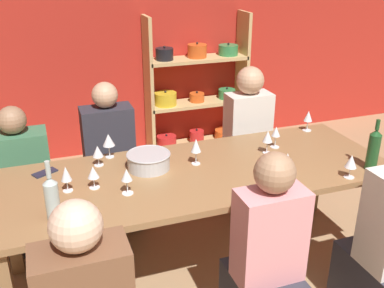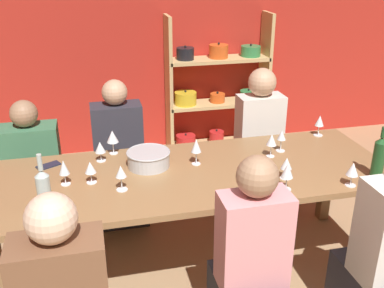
% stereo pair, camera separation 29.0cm
% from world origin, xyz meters
% --- Properties ---
extents(wall_back_red, '(8.80, 0.06, 2.70)m').
position_xyz_m(wall_back_red, '(0.00, 3.83, 1.35)').
color(wall_back_red, red).
rests_on(wall_back_red, ground_plane).
extents(shelf_unit, '(1.12, 0.30, 1.47)m').
position_xyz_m(shelf_unit, '(0.68, 3.63, 0.60)').
color(shelf_unit, tan).
rests_on(shelf_unit, ground_plane).
extents(dining_table, '(2.53, 0.94, 0.76)m').
position_xyz_m(dining_table, '(-0.06, 1.59, 0.68)').
color(dining_table, olive).
rests_on(dining_table, ground_plane).
extents(mixing_bowl, '(0.29, 0.29, 0.11)m').
position_xyz_m(mixing_bowl, '(-0.34, 1.73, 0.81)').
color(mixing_bowl, '#B7BABC').
rests_on(mixing_bowl, dining_table).
extents(wine_bottle_green, '(0.07, 0.07, 0.34)m').
position_xyz_m(wine_bottle_green, '(-0.96, 1.31, 0.89)').
color(wine_bottle_green, '#B2C6C1').
rests_on(wine_bottle_green, dining_table).
extents(wine_bottle_dark, '(0.08, 0.08, 0.34)m').
position_xyz_m(wine_bottle_dark, '(1.00, 1.24, 0.90)').
color(wine_bottle_dark, '#1E4C23').
rests_on(wine_bottle_dark, dining_table).
extents(wine_glass_empty_a, '(0.07, 0.07, 0.14)m').
position_xyz_m(wine_glass_empty_a, '(0.46, 1.37, 0.86)').
color(wine_glass_empty_a, white).
rests_on(wine_glass_empty_a, dining_table).
extents(wine_glass_white_a, '(0.07, 0.07, 0.14)m').
position_xyz_m(wine_glass_white_a, '(-0.72, 1.59, 0.86)').
color(wine_glass_white_a, white).
rests_on(wine_glass_white_a, dining_table).
extents(wine_glass_empty_b, '(0.07, 0.07, 0.16)m').
position_xyz_m(wine_glass_empty_b, '(-0.55, 1.45, 0.87)').
color(wine_glass_empty_b, white).
rests_on(wine_glass_empty_b, dining_table).
extents(wine_glass_empty_c, '(0.07, 0.07, 0.18)m').
position_xyz_m(wine_glass_empty_c, '(-0.03, 1.69, 0.89)').
color(wine_glass_empty_c, white).
rests_on(wine_glass_empty_c, dining_table).
extents(wine_glass_white_b, '(0.06, 0.06, 0.16)m').
position_xyz_m(wine_glass_white_b, '(0.60, 1.76, 0.87)').
color(wine_glass_white_b, white).
rests_on(wine_glass_white_b, dining_table).
extents(wine_glass_empty_d, '(0.07, 0.07, 0.17)m').
position_xyz_m(wine_glass_empty_d, '(0.49, 1.69, 0.88)').
color(wine_glass_empty_d, white).
rests_on(wine_glass_empty_d, dining_table).
extents(wine_glass_red_a, '(0.08, 0.08, 0.17)m').
position_xyz_m(wine_glass_red_a, '(-0.55, 1.99, 0.88)').
color(wine_glass_red_a, white).
rests_on(wine_glass_red_a, dining_table).
extents(wine_glass_red_b, '(0.07, 0.07, 0.17)m').
position_xyz_m(wine_glass_red_b, '(0.40, 1.23, 0.88)').
color(wine_glass_red_b, white).
rests_on(wine_glass_red_b, dining_table).
extents(wine_glass_white_c, '(0.07, 0.07, 0.14)m').
position_xyz_m(wine_glass_white_c, '(-0.65, 1.89, 0.85)').
color(wine_glass_white_c, white).
rests_on(wine_glass_white_c, dining_table).
extents(wine_glass_white_d, '(0.07, 0.07, 0.15)m').
position_xyz_m(wine_glass_white_d, '(0.80, 1.19, 0.86)').
color(wine_glass_white_d, white).
rests_on(wine_glass_white_d, dining_table).
extents(wine_glass_empty_e, '(0.06, 0.06, 0.16)m').
position_xyz_m(wine_glass_empty_e, '(-0.87, 1.60, 0.87)').
color(wine_glass_empty_e, white).
rests_on(wine_glass_empty_e, dining_table).
extents(wine_glass_red_c, '(0.07, 0.07, 0.16)m').
position_xyz_m(wine_glass_red_c, '(1.00, 1.96, 0.87)').
color(wine_glass_red_c, white).
rests_on(wine_glass_red_c, dining_table).
extents(cell_phone, '(0.17, 0.13, 0.01)m').
position_xyz_m(cell_phone, '(-0.99, 1.88, 0.76)').
color(cell_phone, '#1E2338').
rests_on(cell_phone, dining_table).
extents(person_far_a, '(0.39, 0.49, 1.17)m').
position_xyz_m(person_far_a, '(-0.50, 2.41, 0.43)').
color(person_far_a, '#2D2D38').
rests_on(person_far_a, ground_plane).
extents(person_near_b, '(0.35, 0.44, 1.20)m').
position_xyz_m(person_near_b, '(0.04, 0.82, 0.45)').
color(person_near_b, '#2D2D38').
rests_on(person_near_b, ground_plane).
extents(person_far_b, '(0.44, 0.54, 1.07)m').
position_xyz_m(person_far_b, '(-1.16, 2.37, 0.38)').
color(person_far_b, '#2D2D38').
rests_on(person_far_b, ground_plane).
extents(person_far_c, '(0.37, 0.46, 1.22)m').
position_xyz_m(person_far_c, '(0.66, 2.32, 0.46)').
color(person_far_c, '#2D2D38').
rests_on(person_far_c, ground_plane).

